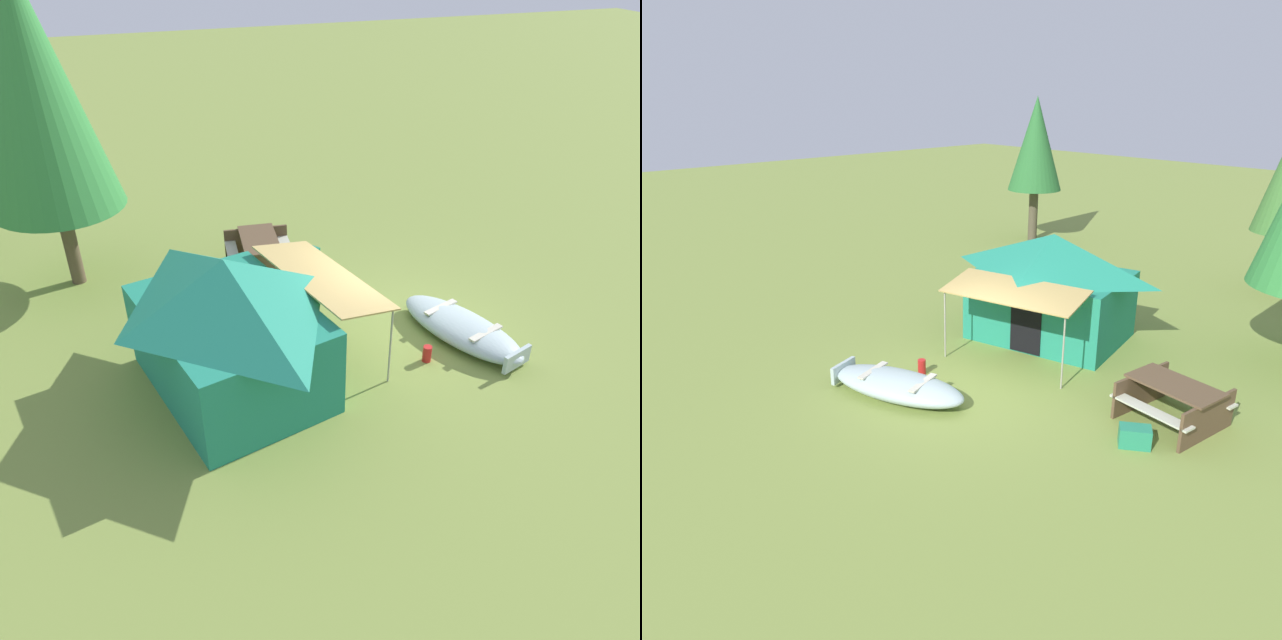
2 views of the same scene
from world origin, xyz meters
TOP-DOWN VIEW (x-y plane):
  - ground_plane at (0.00, 0.00)m, footprint 80.00×80.00m
  - beached_rowboat at (-0.76, -1.17)m, footprint 3.11×1.99m
  - canvas_cabin_tent at (-0.73, 3.42)m, footprint 4.20×4.53m
  - picnic_table at (3.40, 1.88)m, footprint 1.77×1.71m
  - cooler_box at (3.40, 0.70)m, footprint 0.62×0.57m
  - fuel_can at (-1.21, -0.18)m, footprint 0.21×0.21m
  - pine_tree_side at (4.13, 6.02)m, footprint 2.77×2.77m

SIDE VIEW (x-z plane):
  - ground_plane at x=0.00m, z-range 0.00..0.00m
  - fuel_can at x=-1.21m, z-range 0.00..0.32m
  - cooler_box at x=3.40m, z-range 0.00..0.36m
  - beached_rowboat at x=-0.76m, z-range 0.01..0.49m
  - picnic_table at x=3.40m, z-range 0.09..0.86m
  - canvas_cabin_tent at x=-0.73m, z-range 0.05..2.59m
  - pine_tree_side at x=4.13m, z-range 0.92..7.79m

